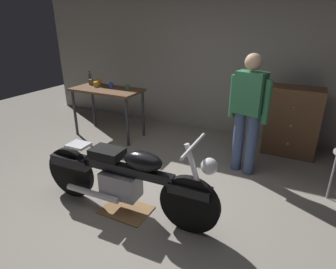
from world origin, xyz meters
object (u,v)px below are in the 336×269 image
object	(u,v)px
motorcycle	(125,177)
mug_yellow_tall	(96,84)
bottle	(90,78)
wooden_dresser	(292,121)
mug_orange_travel	(99,82)
mug_brown_stoneware	(91,82)
person_standing	(248,110)
mug_blue_enamel	(111,85)
mug_green_speckled	(128,87)

from	to	relation	value
motorcycle	mug_yellow_tall	xyz separation A→B (m)	(-1.90, 1.85, 0.50)
mug_yellow_tall	bottle	bearing A→B (deg)	148.00
wooden_dresser	mug_orange_travel	xyz separation A→B (m)	(-3.45, -0.49, 0.41)
mug_orange_travel	mug_brown_stoneware	distance (m)	0.15
mug_orange_travel	mug_brown_stoneware	size ratio (longest dim) A/B	0.95
mug_yellow_tall	mug_orange_travel	size ratio (longest dim) A/B	0.99
mug_brown_stoneware	bottle	xyz separation A→B (m)	(-0.10, 0.08, 0.04)
motorcycle	person_standing	world-z (taller)	person_standing
wooden_dresser	mug_blue_enamel	bearing A→B (deg)	-168.87
mug_brown_stoneware	bottle	world-z (taller)	bottle
wooden_dresser	mug_brown_stoneware	world-z (taller)	wooden_dresser
wooden_dresser	mug_green_speckled	distance (m)	2.83
motorcycle	wooden_dresser	distance (m)	2.90
person_standing	mug_orange_travel	world-z (taller)	person_standing
motorcycle	mug_orange_travel	size ratio (longest dim) A/B	18.74
motorcycle	bottle	bearing A→B (deg)	135.38
mug_orange_travel	bottle	bearing A→B (deg)	170.97
mug_green_speckled	mug_orange_travel	bearing A→B (deg)	174.76
mug_blue_enamel	mug_orange_travel	distance (m)	0.39
mug_orange_travel	bottle	xyz separation A→B (m)	(-0.24, 0.04, 0.04)
mug_orange_travel	mug_blue_enamel	bearing A→B (deg)	-16.60
mug_green_speckled	mug_orange_travel	xyz separation A→B (m)	(-0.71, 0.07, 0.01)
mug_blue_enamel	person_standing	bearing A→B (deg)	-7.55
mug_blue_enamel	mug_green_speckled	bearing A→B (deg)	8.20
wooden_dresser	mug_brown_stoneware	xyz separation A→B (m)	(-3.60, -0.54, 0.40)
motorcycle	mug_brown_stoneware	distance (m)	2.91
person_standing	mug_green_speckled	size ratio (longest dim) A/B	16.17
mug_blue_enamel	bottle	size ratio (longest dim) A/B	0.44
person_standing	mug_green_speckled	xyz separation A→B (m)	(-2.21, 0.38, 0.02)
person_standing	mug_brown_stoneware	size ratio (longest dim) A/B	13.53
mug_brown_stoneware	mug_green_speckled	bearing A→B (deg)	-1.37
wooden_dresser	mug_green_speckled	bearing A→B (deg)	-168.52
motorcycle	mug_green_speckled	distance (m)	2.35
person_standing	mug_green_speckled	distance (m)	2.24
person_standing	mug_yellow_tall	xyz separation A→B (m)	(-2.87, 0.31, 0.02)
person_standing	mug_blue_enamel	world-z (taller)	person_standing
mug_green_speckled	mug_blue_enamel	bearing A→B (deg)	-171.80
mug_blue_enamel	mug_green_speckled	world-z (taller)	mug_blue_enamel
wooden_dresser	mug_orange_travel	bearing A→B (deg)	-171.89
person_standing	wooden_dresser	bearing A→B (deg)	-104.96
mug_orange_travel	mug_brown_stoneware	bearing A→B (deg)	-162.97
motorcycle	mug_yellow_tall	size ratio (longest dim) A/B	18.91
motorcycle	mug_blue_enamel	xyz separation A→B (m)	(-1.58, 1.88, 0.50)
mug_brown_stoneware	bottle	distance (m)	0.14
mug_yellow_tall	bottle	size ratio (longest dim) A/B	0.48
motorcycle	mug_brown_stoneware	world-z (taller)	mug_brown_stoneware
mug_green_speckled	mug_brown_stoneware	distance (m)	0.85
mug_yellow_tall	mug_orange_travel	xyz separation A→B (m)	(-0.05, 0.14, 0.01)
mug_brown_stoneware	mug_orange_travel	bearing A→B (deg)	17.03
wooden_dresser	person_standing	bearing A→B (deg)	-119.68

